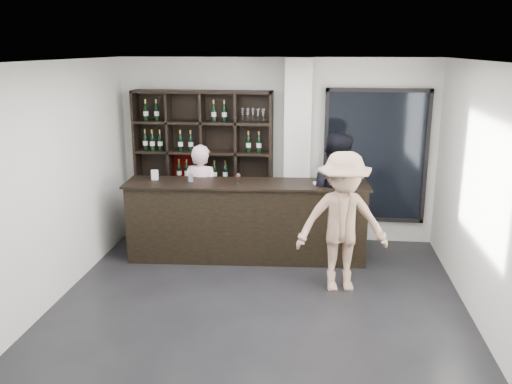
# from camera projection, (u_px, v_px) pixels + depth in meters

# --- Properties ---
(floor) EXTENTS (5.00, 5.50, 0.01)m
(floor) POSITION_uv_depth(u_px,v_px,m) (257.00, 315.00, 6.38)
(floor) COLOR black
(floor) RESTS_ON ground
(wine_shelf) EXTENTS (2.20, 0.35, 2.40)m
(wine_shelf) POSITION_uv_depth(u_px,v_px,m) (204.00, 166.00, 8.66)
(wine_shelf) COLOR black
(wine_shelf) RESTS_ON floor
(structural_column) EXTENTS (0.40, 0.40, 2.90)m
(structural_column) POSITION_uv_depth(u_px,v_px,m) (298.00, 154.00, 8.33)
(structural_column) COLOR silver
(structural_column) RESTS_ON floor
(glass_panel) EXTENTS (1.60, 0.08, 2.10)m
(glass_panel) POSITION_uv_depth(u_px,v_px,m) (375.00, 156.00, 8.42)
(glass_panel) COLOR black
(glass_panel) RESTS_ON floor
(tasting_counter) EXTENTS (3.51, 0.72, 1.16)m
(tasting_counter) POSITION_uv_depth(u_px,v_px,m) (247.00, 221.00, 7.94)
(tasting_counter) COLOR black
(tasting_counter) RESTS_ON floor
(taster_pink) EXTENTS (0.65, 0.48, 1.64)m
(taster_pink) POSITION_uv_depth(u_px,v_px,m) (201.00, 197.00, 8.32)
(taster_pink) COLOR beige
(taster_pink) RESTS_ON floor
(taster_black) EXTENTS (1.07, 0.92, 1.89)m
(taster_black) POSITION_uv_depth(u_px,v_px,m) (334.00, 198.00, 7.80)
(taster_black) COLOR black
(taster_black) RESTS_ON floor
(customer) EXTENTS (1.26, 0.85, 1.81)m
(customer) POSITION_uv_depth(u_px,v_px,m) (342.00, 222.00, 6.84)
(customer) COLOR tan
(customer) RESTS_ON floor
(wine_glass) EXTENTS (0.08, 0.08, 0.18)m
(wine_glass) POSITION_uv_depth(u_px,v_px,m) (238.00, 178.00, 7.70)
(wine_glass) COLOR white
(wine_glass) RESTS_ON tasting_counter
(spit_cup) EXTENTS (0.09, 0.09, 0.10)m
(spit_cup) POSITION_uv_depth(u_px,v_px,m) (191.00, 178.00, 7.85)
(spit_cup) COLOR #9BABBB
(spit_cup) RESTS_ON tasting_counter
(napkin_stack) EXTENTS (0.14, 0.14, 0.02)m
(napkin_stack) POSITION_uv_depth(u_px,v_px,m) (318.00, 183.00, 7.72)
(napkin_stack) COLOR white
(napkin_stack) RESTS_ON tasting_counter
(card_stand) EXTENTS (0.10, 0.05, 0.15)m
(card_stand) POSITION_uv_depth(u_px,v_px,m) (155.00, 175.00, 7.95)
(card_stand) COLOR white
(card_stand) RESTS_ON tasting_counter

